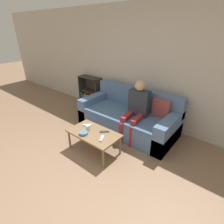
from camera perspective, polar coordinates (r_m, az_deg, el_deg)
name	(u,v)px	position (r m, az deg, el deg)	size (l,w,h in m)	color
ground_plane	(48,194)	(2.85, -20.10, -23.88)	(22.00, 22.00, 0.00)	#84664C
wall_back	(151,68)	(4.01, 12.58, 13.76)	(12.00, 0.06, 2.60)	#B7B2A8
couch	(128,117)	(3.93, 5.35, -1.73)	(2.15, 0.98, 0.88)	#4C6B93
bookshelf	(90,94)	(5.20, -7.10, 5.80)	(0.70, 0.28, 0.86)	#332D28
coffee_table	(94,134)	(3.20, -5.98, -7.32)	(0.94, 0.54, 0.40)	brown
person_adult	(137,105)	(3.56, 8.24, 2.23)	(0.43, 0.70, 1.19)	maroon
cup_near	(88,128)	(3.24, -7.83, -5.10)	(0.09, 0.09, 0.10)	silver
tv_remote_0	(104,131)	(3.18, -2.49, -6.32)	(0.16, 0.15, 0.02)	#47474C
tv_remote_1	(102,138)	(2.99, -3.37, -8.61)	(0.12, 0.17, 0.02)	#B7B7BC
tv_remote_2	(87,125)	(3.41, -8.08, -4.19)	(0.16, 0.15, 0.02)	#B7B7BC
snack_bowl	(84,133)	(3.14, -9.25, -6.82)	(0.15, 0.15, 0.05)	teal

